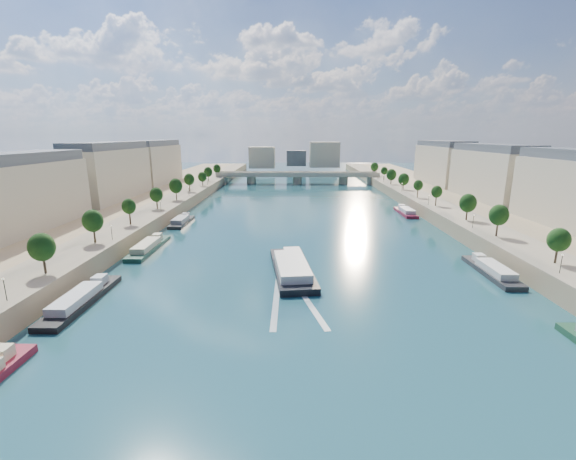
{
  "coord_description": "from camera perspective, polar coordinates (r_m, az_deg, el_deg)",
  "views": [
    {
      "loc": [
        -2.95,
        -31.11,
        33.01
      ],
      "look_at": [
        -4.44,
        82.1,
        5.0
      ],
      "focal_mm": 24.0,
      "sensor_mm": 36.0,
      "label": 1
    }
  ],
  "objects": [
    {
      "name": "trees_right",
      "position": [
        154.2,
        22.89,
        4.4
      ],
      "size": [
        4.8,
        268.8,
        8.26
      ],
      "color": "#382B1E",
      "rests_on": "ground"
    },
    {
      "name": "pave_left",
      "position": [
        144.54,
        -21.23,
        1.79
      ],
      "size": [
        14.0,
        520.0,
        0.1
      ],
      "primitive_type": "cube",
      "color": "gray",
      "rests_on": "quay_left"
    },
    {
      "name": "trees_left",
      "position": [
        144.69,
        -20.4,
        4.07
      ],
      "size": [
        4.8,
        268.8,
        8.26
      ],
      "color": "#382B1E",
      "rests_on": "ground"
    },
    {
      "name": "wake",
      "position": [
        80.13,
        0.55,
        -10.42
      ],
      "size": [
        10.75,
        26.0,
        0.04
      ],
      "color": "silver",
      "rests_on": "ground"
    },
    {
      "name": "ground",
      "position": [
        135.23,
        1.98,
        -0.24
      ],
      "size": [
        700.0,
        700.0,
        0.0
      ],
      "primitive_type": "plane",
      "color": "#0C3237",
      "rests_on": "ground"
    },
    {
      "name": "moored_barges_right",
      "position": [
        99.06,
        30.23,
        -7.03
      ],
      "size": [
        5.0,
        165.9,
        3.6
      ],
      "color": "black",
      "rests_on": "ground"
    },
    {
      "name": "quay_left",
      "position": [
        151.29,
        -26.43,
        0.79
      ],
      "size": [
        44.0,
        520.0,
        5.0
      ],
      "primitive_type": "cube",
      "color": "#9E8460",
      "rests_on": "ground"
    },
    {
      "name": "buildings_right",
      "position": [
        168.78,
        32.36,
        6.13
      ],
      "size": [
        16.0,
        226.0,
        23.2
      ],
      "color": "beige",
      "rests_on": "ground"
    },
    {
      "name": "pave_right",
      "position": [
        146.85,
        24.84,
        1.62
      ],
      "size": [
        14.0,
        520.0,
        0.1
      ],
      "primitive_type": "cube",
      "color": "gray",
      "rests_on": "quay_right"
    },
    {
      "name": "buildings_left",
      "position": [
        165.79,
        -29.12,
        6.42
      ],
      "size": [
        16.0,
        226.0,
        23.2
      ],
      "color": "beige",
      "rests_on": "ground"
    },
    {
      "name": "moored_barges_left",
      "position": [
        89.87,
        -27.93,
        -8.79
      ],
      "size": [
        5.0,
        157.7,
        3.6
      ],
      "color": "#1C243F",
      "rests_on": "ground"
    },
    {
      "name": "skyline",
      "position": [
        351.16,
        1.79,
        10.89
      ],
      "size": [
        79.0,
        42.0,
        22.0
      ],
      "color": "beige",
      "rests_on": "ground"
    },
    {
      "name": "lamps_right",
      "position": [
        149.12,
        22.6,
        3.08
      ],
      "size": [
        0.36,
        200.36,
        4.28
      ],
      "color": "black",
      "rests_on": "ground"
    },
    {
      "name": "quay_right",
      "position": [
        154.07,
        29.84,
        0.61
      ],
      "size": [
        44.0,
        520.0,
        5.0
      ],
      "primitive_type": "cube",
      "color": "#9E8460",
      "rests_on": "ground"
    },
    {
      "name": "lamps_left",
      "position": [
        133.26,
        -21.11,
        2.04
      ],
      "size": [
        0.36,
        200.36,
        4.28
      ],
      "color": "black",
      "rests_on": "ground"
    },
    {
      "name": "bridge",
      "position": [
        269.68,
        1.39,
        7.95
      ],
      "size": [
        112.0,
        12.0,
        8.15
      ],
      "color": "#C1B79E",
      "rests_on": "ground"
    },
    {
      "name": "tour_barge",
      "position": [
        95.04,
        0.59,
        -5.66
      ],
      "size": [
        12.34,
        31.2,
        4.12
      ],
      "rotation": [
        0.0,
        0.0,
        0.12
      ],
      "color": "black",
      "rests_on": "ground"
    }
  ]
}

